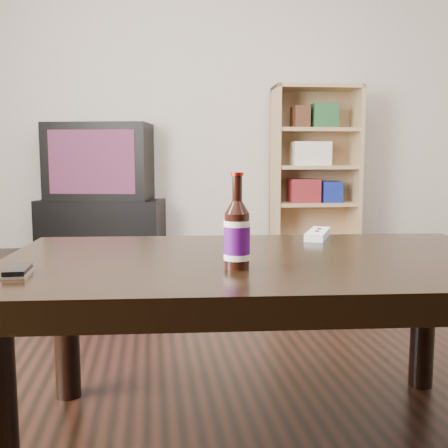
{
  "coord_description": "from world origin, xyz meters",
  "views": [
    {
      "loc": [
        -0.57,
        -1.57,
        0.75
      ],
      "look_at": [
        -0.41,
        -0.4,
        0.6
      ],
      "focal_mm": 42.0,
      "sensor_mm": 36.0,
      "label": 1
    }
  ],
  "objects": [
    {
      "name": "remote",
      "position": [
        -0.04,
        0.04,
        0.51
      ],
      "size": [
        0.14,
        0.21,
        0.03
      ],
      "rotation": [
        0.0,
        0.0,
        -0.45
      ],
      "color": "silver",
      "rests_on": "coffee_table"
    },
    {
      "name": "bookshelf",
      "position": [
        0.82,
        2.8,
        0.71
      ],
      "size": [
        0.74,
        0.36,
        1.36
      ],
      "rotation": [
        0.0,
        0.0,
        -0.04
      ],
      "color": "#A27658",
      "rests_on": "floor"
    },
    {
      "name": "tv_stand",
      "position": [
        -0.97,
        2.96,
        0.2
      ],
      "size": [
        1.11,
        0.72,
        0.41
      ],
      "primitive_type": "cube",
      "rotation": [
        0.0,
        0.0,
        -0.21
      ],
      "color": "black",
      "rests_on": "floor"
    },
    {
      "name": "beer_bottle",
      "position": [
        -0.38,
        -0.4,
        0.58
      ],
      "size": [
        0.07,
        0.07,
        0.22
      ],
      "rotation": [
        0.0,
        0.0,
        0.22
      ],
      "color": "black",
      "rests_on": "coffee_table"
    },
    {
      "name": "floor",
      "position": [
        0.0,
        0.0,
        -0.01
      ],
      "size": [
        5.0,
        6.0,
        0.01
      ],
      "primitive_type": "cube",
      "color": "black",
      "rests_on": "ground"
    },
    {
      "name": "tv",
      "position": [
        -0.97,
        2.96,
        0.73
      ],
      "size": [
        0.94,
        0.69,
        0.63
      ],
      "rotation": [
        0.0,
        0.0,
        -0.21
      ],
      "color": "black",
      "rests_on": "tv_stand"
    },
    {
      "name": "phone",
      "position": [
        -0.86,
        -0.4,
        0.51
      ],
      "size": [
        0.05,
        0.1,
        0.02
      ],
      "rotation": [
        0.0,
        0.0,
        0.02
      ],
      "color": "silver",
      "rests_on": "coffee_table"
    },
    {
      "name": "coffee_table",
      "position": [
        -0.28,
        -0.27,
        0.43
      ],
      "size": [
        1.38,
        0.87,
        0.5
      ],
      "rotation": [
        0.0,
        0.0,
        -0.07
      ],
      "color": "black",
      "rests_on": "floor"
    },
    {
      "name": "wall_back",
      "position": [
        0.0,
        3.01,
        1.35
      ],
      "size": [
        5.0,
        0.02,
        2.7
      ],
      "primitive_type": "cube",
      "color": "silver",
      "rests_on": "ground"
    }
  ]
}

